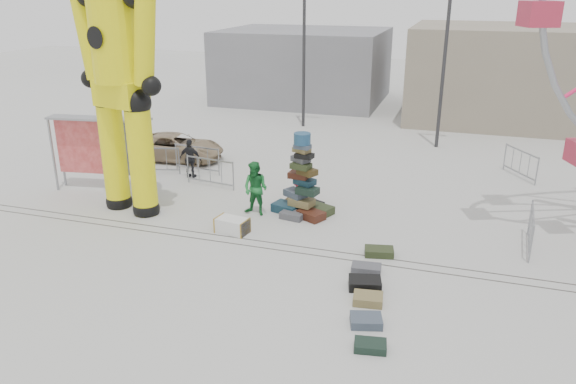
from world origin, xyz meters
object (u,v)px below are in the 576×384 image
(lamp_post_left, at_px, (306,39))
(steamer_trunk, at_px, (232,226))
(barricade_wheel_back, at_px, (520,164))
(barricade_dummy_b, at_px, (197,159))
(crash_test_dummy, at_px, (119,74))
(barricade_dummy_c, at_px, (210,172))
(pedestrian_red, at_px, (302,176))
(barricade_wheel_front, at_px, (531,230))
(parked_suv, at_px, (176,147))
(barricade_dummy_a, at_px, (154,161))
(pedestrian_black, at_px, (190,159))
(pedestrian_green, at_px, (256,189))
(banner_scaffold, at_px, (101,136))
(suitcase_tower, at_px, (302,191))
(lamp_post_right, at_px, (448,48))

(lamp_post_left, relative_size, steamer_trunk, 8.21)
(barricade_wheel_back, bearing_deg, steamer_trunk, -78.30)
(barricade_dummy_b, bearing_deg, barricade_wheel_back, 21.81)
(lamp_post_left, height_order, crash_test_dummy, crash_test_dummy)
(lamp_post_left, height_order, barricade_dummy_c, lamp_post_left)
(pedestrian_red, bearing_deg, barricade_wheel_front, -51.89)
(steamer_trunk, bearing_deg, parked_suv, 138.55)
(steamer_trunk, height_order, barricade_dummy_b, barricade_dummy_b)
(barricade_dummy_a, height_order, pedestrian_black, pedestrian_black)
(lamp_post_left, xyz_separation_m, barricade_wheel_front, (10.12, -12.09, -3.93))
(barricade_dummy_c, xyz_separation_m, barricade_wheel_back, (11.02, 4.61, 0.00))
(pedestrian_red, xyz_separation_m, pedestrian_green, (-1.04, -1.82, 0.05))
(barricade_dummy_b, relative_size, barricade_wheel_back, 1.00)
(banner_scaffold, bearing_deg, barricade_wheel_back, 14.56)
(barricade_dummy_a, relative_size, pedestrian_black, 1.31)
(barricade_dummy_a, bearing_deg, barricade_dummy_b, 10.06)
(parked_suv, bearing_deg, lamp_post_left, -30.00)
(barricade_wheel_front, bearing_deg, crash_test_dummy, 97.91)
(pedestrian_black, bearing_deg, barricade_wheel_front, 165.53)
(barricade_wheel_back, bearing_deg, barricade_dummy_c, -99.10)
(barricade_dummy_b, relative_size, barricade_wheel_front, 1.00)
(suitcase_tower, height_order, pedestrian_red, suitcase_tower)
(pedestrian_red, relative_size, parked_suv, 0.42)
(lamp_post_left, xyz_separation_m, barricade_dummy_c, (-0.76, -10.10, -3.93))
(suitcase_tower, distance_m, banner_scaffold, 7.54)
(lamp_post_right, height_order, barricade_wheel_front, lamp_post_right)
(barricade_wheel_front, relative_size, pedestrian_green, 1.12)
(pedestrian_black, xyz_separation_m, parked_suv, (-1.68, 1.93, -0.20))
(pedestrian_green, bearing_deg, banner_scaffold, -173.62)
(suitcase_tower, relative_size, banner_scaffold, 0.72)
(barricade_wheel_front, height_order, parked_suv, parked_suv)
(pedestrian_black, distance_m, parked_suv, 2.57)
(pedestrian_red, height_order, pedestrian_green, pedestrian_green)
(lamp_post_left, bearing_deg, barricade_dummy_a, -110.36)
(suitcase_tower, xyz_separation_m, pedestrian_green, (-1.41, -0.55, 0.13))
(crash_test_dummy, bearing_deg, steamer_trunk, 3.96)
(barricade_dummy_a, relative_size, barricade_wheel_front, 1.00)
(lamp_post_right, xyz_separation_m, barricade_dummy_b, (-8.96, -6.73, -3.93))
(barricade_dummy_b, bearing_deg, crash_test_dummy, -87.04)
(barricade_dummy_c, relative_size, barricade_wheel_front, 1.00)
(pedestrian_black, bearing_deg, steamer_trunk, 127.72)
(crash_test_dummy, bearing_deg, suitcase_tower, 28.58)
(barricade_dummy_b, xyz_separation_m, pedestrian_red, (4.81, -1.55, 0.29))
(barricade_dummy_a, bearing_deg, parked_suv, 78.63)
(lamp_post_right, relative_size, barricade_wheel_back, 4.00)
(crash_test_dummy, distance_m, barricade_dummy_b, 5.82)
(barricade_dummy_b, distance_m, pedestrian_red, 5.06)
(barricade_wheel_back, height_order, parked_suv, parked_suv)
(barricade_dummy_b, height_order, pedestrian_green, pedestrian_green)
(pedestrian_black, bearing_deg, banner_scaffold, 42.23)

